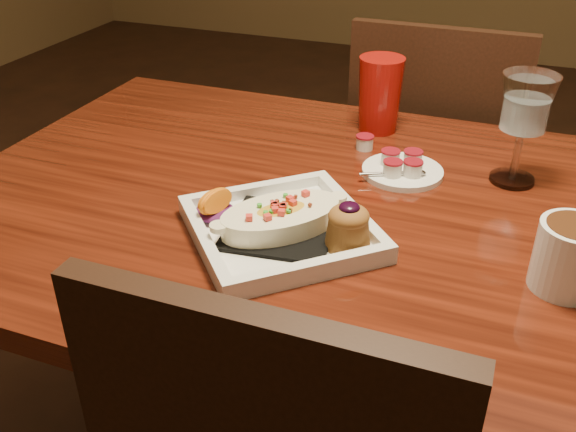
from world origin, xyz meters
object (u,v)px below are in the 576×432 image
(chair_far, at_px, (431,179))
(table, at_px, (376,261))
(saucer, at_px, (402,169))
(coffee_mug, at_px, (573,255))
(red_tumbler, at_px, (380,95))
(plate, at_px, (287,224))
(goblet, at_px, (526,109))

(chair_far, bearing_deg, table, 90.00)
(table, xyz_separation_m, saucer, (0.00, 0.15, 0.11))
(saucer, bearing_deg, coffee_mug, -42.20)
(red_tumbler, bearing_deg, saucer, -64.10)
(chair_far, xyz_separation_m, saucer, (0.00, -0.48, 0.26))
(plate, relative_size, coffee_mug, 2.85)
(chair_far, height_order, coffee_mug, chair_far)
(coffee_mug, bearing_deg, saucer, 158.26)
(table, xyz_separation_m, coffee_mug, (0.28, -0.11, 0.15))
(coffee_mug, distance_m, goblet, 0.32)
(coffee_mug, xyz_separation_m, goblet, (-0.09, 0.30, 0.08))
(chair_far, height_order, saucer, chair_far)
(red_tumbler, bearing_deg, chair_far, 73.07)
(table, relative_size, goblet, 7.65)
(table, height_order, chair_far, chair_far)
(table, xyz_separation_m, red_tumbler, (-0.09, 0.34, 0.17))
(chair_far, bearing_deg, red_tumbler, 73.07)
(coffee_mug, bearing_deg, chair_far, 131.45)
(chair_far, xyz_separation_m, goblet, (0.19, -0.44, 0.38))
(chair_far, bearing_deg, plate, 81.36)
(coffee_mug, xyz_separation_m, saucer, (-0.28, 0.25, -0.04))
(table, relative_size, plate, 4.09)
(plate, xyz_separation_m, saucer, (0.12, 0.27, -0.01))
(chair_far, distance_m, saucer, 0.55)
(table, distance_m, red_tumbler, 0.39)
(table, relative_size, saucer, 10.21)
(saucer, relative_size, red_tumbler, 0.96)
(chair_far, xyz_separation_m, red_tumbler, (-0.09, -0.29, 0.32))
(saucer, bearing_deg, plate, -113.16)
(plate, relative_size, saucer, 2.49)
(coffee_mug, xyz_separation_m, red_tumbler, (-0.37, 0.44, 0.02))
(goblet, bearing_deg, saucer, -166.57)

